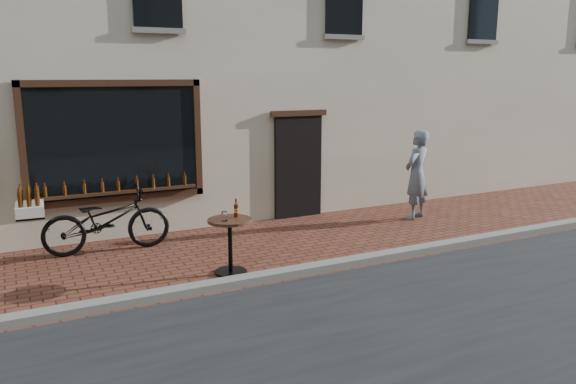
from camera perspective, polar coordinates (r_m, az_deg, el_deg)
name	(u,v)px	position (r m, az deg, el deg)	size (l,w,h in m)	color
ground	(293,281)	(8.60, 0.50, -8.99)	(90.00, 90.00, 0.00)	#52281A
kerb	(287,273)	(8.74, -0.11, -8.21)	(90.00, 0.25, 0.12)	slate
cargo_bicycle	(104,220)	(10.29, -18.20, -2.70)	(2.52, 0.85, 1.21)	black
bistro_table	(230,235)	(8.77, -5.90, -4.32)	(0.68, 0.68, 1.17)	black
pedestrian	(417,175)	(12.33, 12.94, 1.72)	(0.70, 0.46, 1.91)	slate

